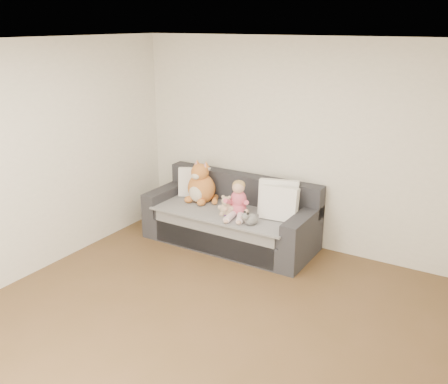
{
  "coord_description": "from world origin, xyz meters",
  "views": [
    {
      "loc": [
        2.31,
        -3.12,
        2.75
      ],
      "look_at": [
        -0.72,
        1.87,
        0.75
      ],
      "focal_mm": 40.0,
      "sensor_mm": 36.0,
      "label": 1
    }
  ],
  "objects_px": {
    "sofa": "(232,220)",
    "plush_cat": "(201,186)",
    "sippy_cup": "(226,211)",
    "teddy_bear": "(226,207)",
    "toddler": "(238,201)"
  },
  "relations": [
    {
      "from": "sofa",
      "to": "plush_cat",
      "type": "bearing_deg",
      "value": 178.11
    },
    {
      "from": "sofa",
      "to": "plush_cat",
      "type": "relative_size",
      "value": 3.74
    },
    {
      "from": "plush_cat",
      "to": "teddy_bear",
      "type": "distance_m",
      "value": 0.62
    },
    {
      "from": "sofa",
      "to": "plush_cat",
      "type": "distance_m",
      "value": 0.61
    },
    {
      "from": "sippy_cup",
      "to": "toddler",
      "type": "bearing_deg",
      "value": 29.21
    },
    {
      "from": "sippy_cup",
      "to": "plush_cat",
      "type": "bearing_deg",
      "value": 153.88
    },
    {
      "from": "toddler",
      "to": "plush_cat",
      "type": "bearing_deg",
      "value": 146.37
    },
    {
      "from": "toddler",
      "to": "plush_cat",
      "type": "distance_m",
      "value": 0.71
    },
    {
      "from": "sofa",
      "to": "toddler",
      "type": "xyz_separation_m",
      "value": [
        0.19,
        -0.18,
        0.35
      ]
    },
    {
      "from": "plush_cat",
      "to": "teddy_bear",
      "type": "bearing_deg",
      "value": -24.27
    },
    {
      "from": "sippy_cup",
      "to": "sofa",
      "type": "bearing_deg",
      "value": 104.73
    },
    {
      "from": "sofa",
      "to": "teddy_bear",
      "type": "relative_size",
      "value": 8.38
    },
    {
      "from": "sofa",
      "to": "plush_cat",
      "type": "xyz_separation_m",
      "value": [
        -0.48,
        0.02,
        0.38
      ]
    },
    {
      "from": "plush_cat",
      "to": "teddy_bear",
      "type": "xyz_separation_m",
      "value": [
        0.55,
        -0.26,
        -0.11
      ]
    },
    {
      "from": "sofa",
      "to": "sippy_cup",
      "type": "height_order",
      "value": "sofa"
    }
  ]
}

